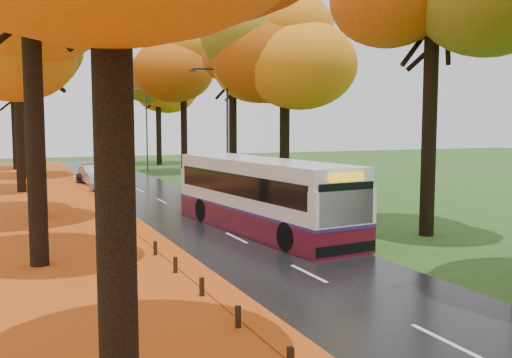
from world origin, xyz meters
TOP-DOWN VIEW (x-y plane):
  - road at (0.00, 25.00)m, footprint 6.50×90.00m
  - centre_line at (0.00, 25.00)m, footprint 0.12×90.00m
  - leaf_drift at (-3.05, 25.00)m, footprint 0.90×90.00m
  - trees_left at (-7.18, 27.06)m, footprint 9.20×74.00m
  - trees_right at (7.19, 26.91)m, footprint 9.30×74.20m
  - streetlamp_mid at (3.95, 30.00)m, footprint 2.45×0.18m
  - streetlamp_far at (3.95, 52.00)m, footprint 2.45×0.18m
  - bus at (1.60, 19.08)m, footprint 3.86×11.84m
  - car_white at (-2.30, 35.67)m, footprint 2.24×3.85m
  - car_silver at (-2.35, 41.70)m, footprint 1.87×4.46m
  - car_dark at (-2.27, 44.20)m, footprint 2.70×4.72m

SIDE VIEW (x-z plane):
  - road at x=0.00m, z-range 0.00..0.04m
  - leaf_drift at x=-3.05m, z-range 0.04..0.05m
  - centre_line at x=0.00m, z-range 0.04..0.05m
  - car_white at x=-2.30m, z-range 0.04..1.27m
  - car_dark at x=-2.27m, z-range 0.04..1.33m
  - car_silver at x=-2.35m, z-range 0.04..1.47m
  - bus at x=1.60m, z-range 0.11..3.17m
  - streetlamp_mid at x=3.95m, z-range 0.71..8.71m
  - streetlamp_far at x=3.95m, z-range 0.71..8.71m
  - trees_left at x=-7.18m, z-range 2.59..16.48m
  - trees_right at x=7.19m, z-range 2.71..16.67m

